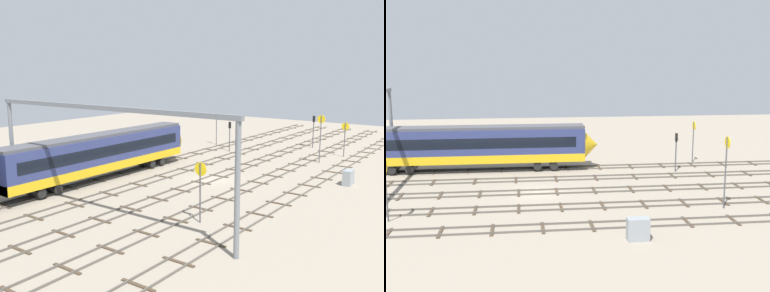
# 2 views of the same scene
# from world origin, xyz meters

# --- Properties ---
(ground_plane) EXTENTS (114.42, 114.42, 0.00)m
(ground_plane) POSITION_xyz_m (0.00, 0.00, 0.00)
(ground_plane) COLOR gray
(track_near_foreground) EXTENTS (98.42, 2.40, 0.16)m
(track_near_foreground) POSITION_xyz_m (0.00, -9.61, 0.07)
(track_near_foreground) COLOR #59544C
(track_near_foreground) RESTS_ON ground
(track_second_near) EXTENTS (98.42, 2.40, 0.16)m
(track_second_near) POSITION_xyz_m (-0.00, -4.80, 0.07)
(track_second_near) COLOR #59544C
(track_second_near) RESTS_ON ground
(track_middle) EXTENTS (98.42, 2.40, 0.16)m
(track_middle) POSITION_xyz_m (-0.00, 0.00, 0.07)
(track_middle) COLOR #59544C
(track_middle) RESTS_ON ground
(track_second_far) EXTENTS (98.42, 2.40, 0.16)m
(track_second_far) POSITION_xyz_m (-0.00, 4.80, 0.07)
(track_second_far) COLOR #59544C
(track_second_far) RESTS_ON ground
(track_with_train) EXTENTS (98.42, 2.40, 0.16)m
(track_with_train) POSITION_xyz_m (0.00, 9.61, 0.07)
(track_with_train) COLOR #59544C
(track_with_train) RESTS_ON ground
(overhead_gantry) EXTENTS (0.40, 24.44, 9.05)m
(overhead_gantry) POSITION_xyz_m (-15.64, -0.29, 7.08)
(overhead_gantry) COLOR slate
(overhead_gantry) RESTS_ON ground
(speed_sign_near_foreground) EXTENTS (0.14, 0.99, 6.04)m
(speed_sign_near_foreground) POSITION_xyz_m (15.12, -6.55, 3.94)
(speed_sign_near_foreground) COLOR #4C4C51
(speed_sign_near_foreground) RESTS_ON ground
(speed_sign_mid_trackside) EXTENTS (0.14, 1.03, 4.64)m
(speed_sign_mid_trackside) POSITION_xyz_m (20.82, -7.89, 3.12)
(speed_sign_mid_trackside) COLOR #4C4C51
(speed_sign_mid_trackside) RESTS_ON ground
(speed_sign_far_trackside) EXTENTS (0.14, 1.06, 4.78)m
(speed_sign_far_trackside) POSITION_xyz_m (-11.59, -6.68, 3.23)
(speed_sign_far_trackside) COLOR #4C4C51
(speed_sign_far_trackside) RESTS_ON ground
(speed_sign_distant_end) EXTENTS (0.14, 1.05, 4.90)m
(speed_sign_distant_end) POSITION_xyz_m (18.88, 11.22, 3.30)
(speed_sign_distant_end) COLOR #4C4C51
(speed_sign_distant_end) RESTS_ON ground
(signal_light_trackside_approach) EXTENTS (0.31, 0.32, 4.24)m
(signal_light_trackside_approach) POSITION_xyz_m (15.31, 6.72, 2.79)
(signal_light_trackside_approach) COLOR #4C4C51
(signal_light_trackside_approach) RESTS_ON ground
(signal_light_trackside_departure) EXTENTS (0.31, 0.32, 4.81)m
(signal_light_trackside_departure) POSITION_xyz_m (24.98, -2.02, 3.13)
(signal_light_trackside_departure) COLOR #4C4C51
(signal_light_trackside_departure) RESTS_ON ground
(relay_cabinet) EXTENTS (1.53, 0.81, 1.56)m
(relay_cabinet) POSITION_xyz_m (6.34, -12.69, 0.78)
(relay_cabinet) COLOR gray
(relay_cabinet) RESTS_ON ground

